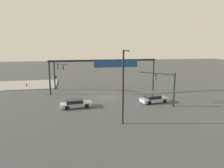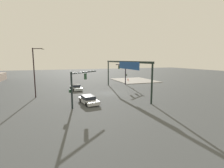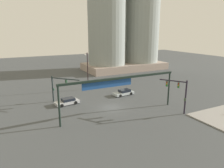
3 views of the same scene
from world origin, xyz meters
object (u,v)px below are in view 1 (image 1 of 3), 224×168
at_px(sedan_car_waiting_far, 154,99).
at_px(streetlamp_curved_arm, 124,82).
at_px(traffic_signal_near_corner, 165,83).
at_px(traffic_signal_opposite_side, 57,71).
at_px(sedan_car_approaching, 76,104).
at_px(fire_hydrant_on_curb, 27,85).

bearing_deg(sedan_car_waiting_far, streetlamp_curved_arm, -140.80).
height_order(traffic_signal_near_corner, traffic_signal_opposite_side, traffic_signal_opposite_side).
relative_size(traffic_signal_opposite_side, sedan_car_approaching, 1.21).
height_order(traffic_signal_near_corner, fire_hydrant_on_curb, traffic_signal_near_corner).
xyz_separation_m(traffic_signal_near_corner, sedan_car_approaching, (13.57, -1.51, -2.95)).
relative_size(traffic_signal_near_corner, sedan_car_waiting_far, 1.09).
distance_m(traffic_signal_near_corner, streetlamp_curved_arm, 10.33).
xyz_separation_m(sedan_car_approaching, fire_hydrant_on_curb, (10.03, -17.56, -0.09)).
bearing_deg(traffic_signal_near_corner, streetlamp_curved_arm, 84.16).
bearing_deg(fire_hydrant_on_curb, sedan_car_waiting_far, 142.40).
bearing_deg(streetlamp_curved_arm, fire_hydrant_on_curb, 65.02).
relative_size(streetlamp_curved_arm, sedan_car_waiting_far, 1.85).
distance_m(traffic_signal_near_corner, sedan_car_approaching, 13.97).
relative_size(traffic_signal_near_corner, streetlamp_curved_arm, 0.59).
xyz_separation_m(traffic_signal_near_corner, streetlamp_curved_arm, (8.21, 6.10, 1.48)).
bearing_deg(sedan_car_approaching, traffic_signal_near_corner, -13.02).
distance_m(sedan_car_waiting_far, fire_hydrant_on_curb, 28.45).
xyz_separation_m(traffic_signal_opposite_side, sedan_car_approaching, (-3.16, 12.98, -3.32)).
height_order(traffic_signal_near_corner, sedan_car_waiting_far, traffic_signal_near_corner).
relative_size(traffic_signal_near_corner, sedan_car_approaching, 1.08).
height_order(traffic_signal_near_corner, streetlamp_curved_arm, streetlamp_curved_arm).
relative_size(traffic_signal_opposite_side, streetlamp_curved_arm, 0.66).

